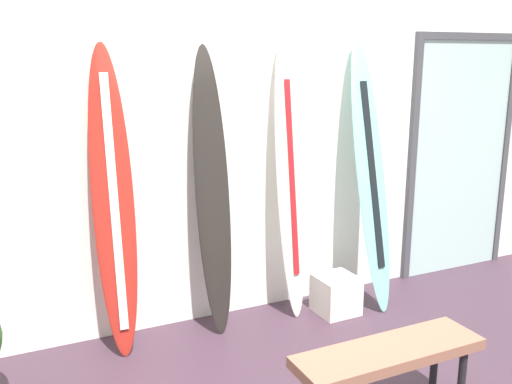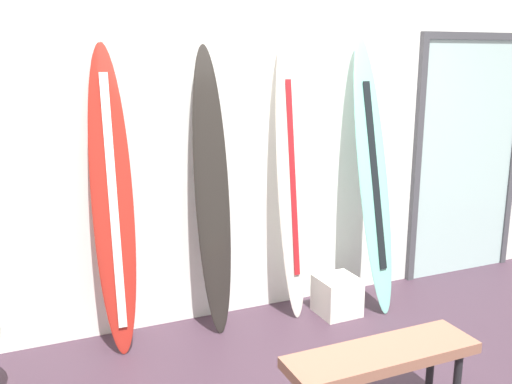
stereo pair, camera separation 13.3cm
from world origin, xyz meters
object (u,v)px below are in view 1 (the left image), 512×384
surfboard_charcoal (212,195)px  surfboard_ivory (290,181)px  display_block_left (336,294)px  glass_door (460,152)px  surfboard_crimson (113,204)px  surfboard_seafoam (371,175)px  bench (389,358)px

surfboard_charcoal → surfboard_ivory: (0.62, 0.00, 0.04)m
display_block_left → glass_door: size_ratio=0.14×
surfboard_crimson → surfboard_seafoam: (1.96, -0.10, 0.03)m
surfboard_ivory → bench: size_ratio=2.00×
surfboard_ivory → surfboard_seafoam: size_ratio=1.01×
surfboard_seafoam → display_block_left: (-0.32, -0.06, -0.91)m
surfboard_charcoal → surfboard_ivory: bearing=0.4°
surfboard_ivory → bench: 1.63m
surfboard_seafoam → glass_door: 1.22m
surfboard_ivory → display_block_left: bearing=-28.2°
surfboard_charcoal → bench: bearing=-74.2°
surfboard_ivory → glass_door: bearing=5.3°
glass_door → surfboard_seafoam: bearing=-166.8°
surfboard_crimson → glass_door: bearing=3.3°
surfboard_charcoal → surfboard_ivory: 0.62m
surfboard_charcoal → surfboard_seafoam: bearing=-4.7°
display_block_left → glass_door: glass_door is taller
bench → surfboard_seafoam: bearing=57.9°
surfboard_ivory → display_block_left: (0.32, -0.17, -0.90)m
surfboard_crimson → surfboard_seafoam: surfboard_seafoam is taller
surfboard_charcoal → surfboard_seafoam: (1.27, -0.11, 0.05)m
surfboard_crimson → display_block_left: 1.87m
display_block_left → bench: 1.43m
surfboard_charcoal → surfboard_seafoam: 1.28m
surfboard_crimson → glass_door: glass_door is taller
surfboard_ivory → surfboard_seafoam: surfboard_ivory is taller
glass_door → bench: glass_door is taller
surfboard_seafoam → bench: bearing=-122.1°
surfboard_crimson → bench: 1.94m
surfboard_ivory → display_block_left: size_ratio=6.94×
bench → surfboard_charcoal: bearing=105.8°
surfboard_seafoam → display_block_left: size_ratio=6.88×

